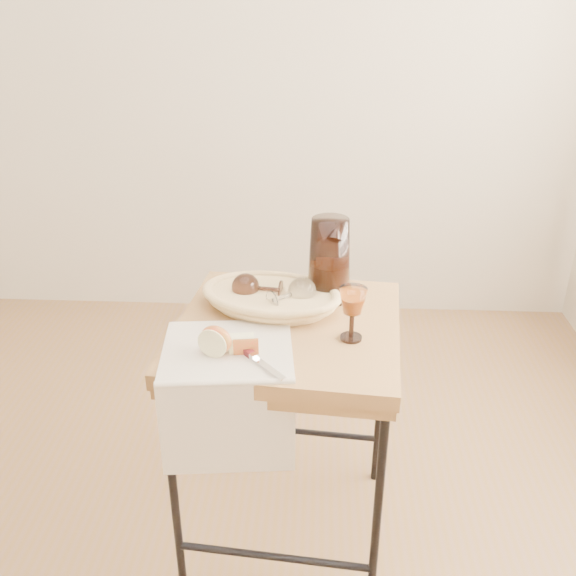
# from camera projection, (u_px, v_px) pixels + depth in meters

# --- Properties ---
(floor) EXTENTS (3.60, 3.60, 0.00)m
(floor) POSITION_uv_depth(u_px,v_px,m) (163.00, 576.00, 1.94)
(floor) COLOR brown
(floor) RESTS_ON ground
(wall_back) EXTENTS (3.60, 0.00, 2.70)m
(wall_back) POSITION_uv_depth(u_px,v_px,m) (226.00, 49.00, 2.96)
(wall_back) COLOR beige
(wall_back) RESTS_ON ground
(side_table) EXTENTS (0.67, 0.67, 0.78)m
(side_table) POSITION_uv_depth(u_px,v_px,m) (288.00, 434.00, 1.94)
(side_table) COLOR brown
(side_table) RESTS_ON floor
(tea_towel) EXTENTS (0.36, 0.33, 0.01)m
(tea_towel) POSITION_uv_depth(u_px,v_px,m) (227.00, 350.00, 1.64)
(tea_towel) COLOR #F8DDBE
(tea_towel) RESTS_ON side_table
(bread_basket) EXTENTS (0.41, 0.32, 0.06)m
(bread_basket) POSITION_uv_depth(u_px,v_px,m) (271.00, 299.00, 1.84)
(bread_basket) COLOR tan
(bread_basket) RESTS_ON side_table
(goblet_lying_a) EXTENTS (0.14, 0.10, 0.08)m
(goblet_lying_a) POSITION_uv_depth(u_px,v_px,m) (261.00, 288.00, 1.85)
(goblet_lying_a) COLOR #4C2D23
(goblet_lying_a) RESTS_ON bread_basket
(goblet_lying_b) EXTENTS (0.16, 0.15, 0.08)m
(goblet_lying_b) POSITION_uv_depth(u_px,v_px,m) (289.00, 295.00, 1.81)
(goblet_lying_b) COLOR white
(goblet_lying_b) RESTS_ON bread_basket
(pitcher) EXTENTS (0.24, 0.29, 0.29)m
(pitcher) POSITION_uv_depth(u_px,v_px,m) (329.00, 259.00, 1.86)
(pitcher) COLOR black
(pitcher) RESTS_ON side_table
(wine_goblet) EXTENTS (0.09, 0.09, 0.15)m
(wine_goblet) POSITION_uv_depth(u_px,v_px,m) (352.00, 314.00, 1.66)
(wine_goblet) COLOR white
(wine_goblet) RESTS_ON side_table
(apple_half) EXTENTS (0.10, 0.07, 0.08)m
(apple_half) POSITION_uv_depth(u_px,v_px,m) (216.00, 340.00, 1.60)
(apple_half) COLOR red
(apple_half) RESTS_ON tea_towel
(apple_wedge) EXTENTS (0.07, 0.04, 0.04)m
(apple_wedge) POSITION_uv_depth(u_px,v_px,m) (242.00, 343.00, 1.62)
(apple_wedge) COLOR #F3EEAE
(apple_wedge) RESTS_ON tea_towel
(table_knife) EXTENTS (0.15, 0.17, 0.02)m
(table_knife) POSITION_uv_depth(u_px,v_px,m) (256.00, 358.00, 1.58)
(table_knife) COLOR silver
(table_knife) RESTS_ON tea_towel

